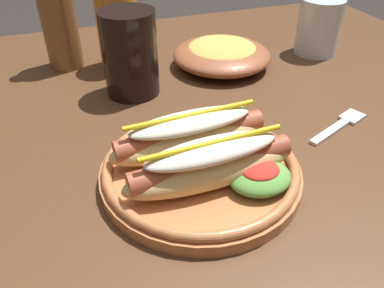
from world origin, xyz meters
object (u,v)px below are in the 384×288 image
at_px(fork, 341,124).
at_px(extra_cup, 118,29).
at_px(soda_cup, 130,54).
at_px(water_cup, 319,27).
at_px(glass_bottle, 58,17).
at_px(hot_dog_plate, 203,161).
at_px(side_bowl, 222,54).

bearing_deg(fork, extra_cup, 106.94).
bearing_deg(soda_cup, water_cup, 6.51).
height_order(extra_cup, glass_bottle, glass_bottle).
bearing_deg(fork, water_cup, 41.66).
bearing_deg(extra_cup, hot_dog_plate, -85.61).
relative_size(hot_dog_plate, soda_cup, 1.78).
xyz_separation_m(extra_cup, glass_bottle, (-0.10, 0.03, 0.02)).
height_order(hot_dog_plate, soda_cup, soda_cup).
distance_m(water_cup, glass_bottle, 0.49).
xyz_separation_m(soda_cup, water_cup, (0.38, 0.04, -0.01)).
bearing_deg(water_cup, side_bowl, 179.39).
xyz_separation_m(water_cup, extra_cup, (-0.38, 0.07, 0.02)).
relative_size(extra_cup, glass_bottle, 0.58).
bearing_deg(side_bowl, glass_bottle, 160.04).
relative_size(fork, side_bowl, 0.66).
bearing_deg(glass_bottle, soda_cup, -56.72).
bearing_deg(extra_cup, fork, -50.76).
distance_m(fork, extra_cup, 0.41).
bearing_deg(glass_bottle, fork, -44.46).
bearing_deg(fork, glass_bottle, 113.25).
xyz_separation_m(hot_dog_plate, extra_cup, (-0.03, 0.36, 0.04)).
bearing_deg(glass_bottle, side_bowl, -19.96).
height_order(extra_cup, side_bowl, extra_cup).
relative_size(soda_cup, water_cup, 1.27).
distance_m(fork, water_cup, 0.28).
bearing_deg(hot_dog_plate, extra_cup, 94.39).
xyz_separation_m(soda_cup, glass_bottle, (-0.09, 0.14, 0.02)).
xyz_separation_m(hot_dog_plate, water_cup, (0.35, 0.29, 0.03)).
bearing_deg(hot_dog_plate, water_cup, 39.45).
bearing_deg(glass_bottle, water_cup, -12.02).
distance_m(water_cup, extra_cup, 0.38).
xyz_separation_m(hot_dog_plate, side_bowl, (0.15, 0.29, -0.00)).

